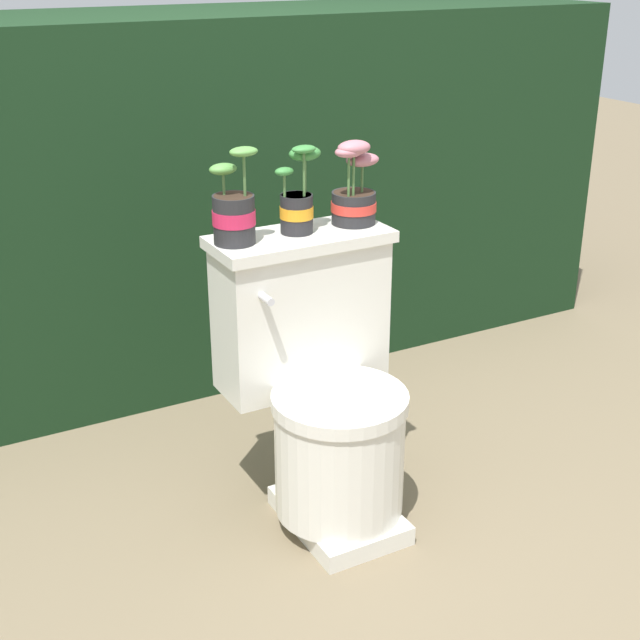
{
  "coord_description": "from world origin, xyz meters",
  "views": [
    {
      "loc": [
        -1.03,
        -1.7,
        1.45
      ],
      "look_at": [
        -0.01,
        0.15,
        0.56
      ],
      "focal_mm": 50.0,
      "sensor_mm": 36.0,
      "label": 1
    }
  ],
  "objects_px": {
    "toilet": "(322,391)",
    "potted_plant_midleft": "(298,200)",
    "potted_plant_left": "(234,213)",
    "potted_plant_middle": "(354,194)"
  },
  "relations": [
    {
      "from": "potted_plant_left",
      "to": "potted_plant_middle",
      "type": "bearing_deg",
      "value": 0.03
    },
    {
      "from": "potted_plant_middle",
      "to": "potted_plant_midleft",
      "type": "bearing_deg",
      "value": 178.67
    },
    {
      "from": "potted_plant_midleft",
      "to": "potted_plant_middle",
      "type": "distance_m",
      "value": 0.17
    },
    {
      "from": "potted_plant_left",
      "to": "potted_plant_middle",
      "type": "xyz_separation_m",
      "value": [
        0.35,
        0.0,
        0.0
      ]
    },
    {
      "from": "potted_plant_left",
      "to": "potted_plant_midleft",
      "type": "xyz_separation_m",
      "value": [
        0.18,
        0.0,
        0.01
      ]
    },
    {
      "from": "toilet",
      "to": "potted_plant_midleft",
      "type": "distance_m",
      "value": 0.51
    },
    {
      "from": "potted_plant_left",
      "to": "potted_plant_midleft",
      "type": "height_order",
      "value": "potted_plant_left"
    },
    {
      "from": "potted_plant_left",
      "to": "potted_plant_midleft",
      "type": "relative_size",
      "value": 1.05
    },
    {
      "from": "toilet",
      "to": "potted_plant_midleft",
      "type": "height_order",
      "value": "potted_plant_midleft"
    },
    {
      "from": "toilet",
      "to": "potted_plant_left",
      "type": "bearing_deg",
      "value": 144.76
    }
  ]
}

